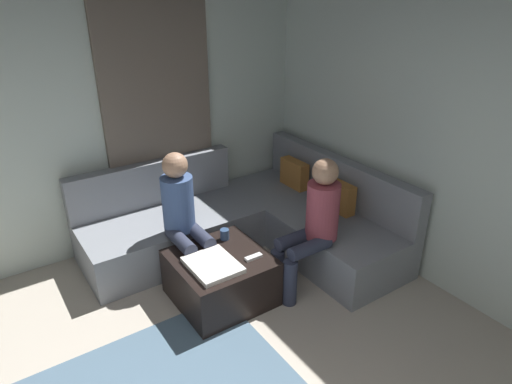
% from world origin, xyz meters
% --- Properties ---
extents(wall_left, '(0.12, 6.00, 2.70)m').
position_xyz_m(wall_left, '(-2.94, 0.00, 1.35)').
color(wall_left, silver).
rests_on(wall_left, ground_plane).
extents(curtain_panel, '(0.06, 1.10, 2.50)m').
position_xyz_m(curtain_panel, '(-2.84, 1.30, 1.25)').
color(curtain_panel, '#726659').
rests_on(curtain_panel, ground_plane).
extents(sectional_couch, '(2.10, 2.55, 0.87)m').
position_xyz_m(sectional_couch, '(-2.08, 1.88, 0.28)').
color(sectional_couch, gray).
rests_on(sectional_couch, ground_plane).
extents(ottoman, '(0.76, 0.76, 0.42)m').
position_xyz_m(ottoman, '(-1.51, 1.18, 0.21)').
color(ottoman, black).
rests_on(ottoman, ground_plane).
extents(folded_blanket, '(0.44, 0.36, 0.04)m').
position_xyz_m(folded_blanket, '(-1.41, 1.06, 0.44)').
color(folded_blanket, white).
rests_on(folded_blanket, ottoman).
extents(coffee_mug, '(0.08, 0.08, 0.10)m').
position_xyz_m(coffee_mug, '(-1.73, 1.36, 0.47)').
color(coffee_mug, '#334C72').
rests_on(coffee_mug, ottoman).
extents(game_remote, '(0.05, 0.15, 0.02)m').
position_xyz_m(game_remote, '(-1.33, 1.40, 0.43)').
color(game_remote, white).
rests_on(game_remote, ottoman).
extents(person_on_couch_back, '(0.30, 0.60, 1.20)m').
position_xyz_m(person_on_couch_back, '(-1.21, 1.93, 0.66)').
color(person_on_couch_back, '#2D3347').
rests_on(person_on_couch_back, ground_plane).
extents(person_on_couch_side, '(0.60, 0.30, 1.20)m').
position_xyz_m(person_on_couch_side, '(-1.93, 1.08, 0.66)').
color(person_on_couch_side, '#2D3347').
rests_on(person_on_couch_side, ground_plane).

